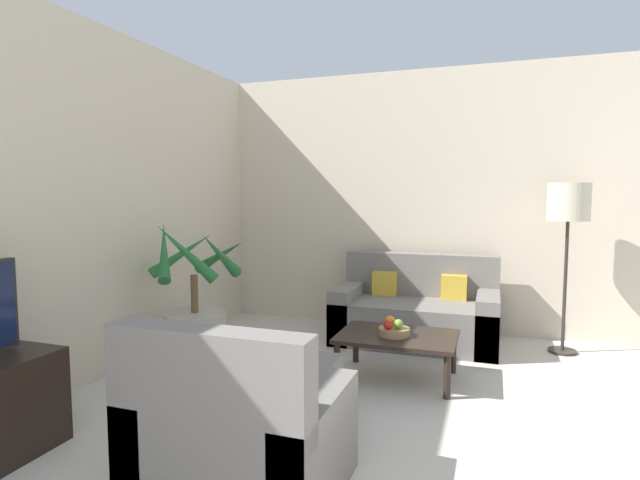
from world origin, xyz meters
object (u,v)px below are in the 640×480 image
at_px(apple_red, 388,325).
at_px(orange_fruit, 390,321).
at_px(sofa_loveseat, 416,313).
at_px(fruit_bowl, 394,332).
at_px(floor_lamp, 568,209).
at_px(apple_green, 398,324).
at_px(ottoman, 293,390).
at_px(armchair, 240,438).
at_px(coffee_table, 397,340).
at_px(potted_palm, 195,320).

height_order(apple_red, orange_fruit, orange_fruit).
xyz_separation_m(sofa_loveseat, fruit_bowl, (-0.01, -1.07, 0.10)).
bearing_deg(floor_lamp, apple_green, -137.57).
bearing_deg(ottoman, armchair, -85.69).
bearing_deg(coffee_table, orange_fruit, 161.70).
bearing_deg(orange_fruit, sofa_loveseat, 87.20).
distance_m(apple_green, armchair, 1.76).
bearing_deg(floor_lamp, potted_palm, -155.64).
bearing_deg(apple_green, fruit_bowl, 157.62).
height_order(sofa_loveseat, fruit_bowl, sofa_loveseat).
distance_m(fruit_bowl, ottoman, 1.03).
distance_m(floor_lamp, coffee_table, 1.98).
bearing_deg(potted_palm, armchair, -50.83).
bearing_deg(apple_green, coffee_table, 110.64).
bearing_deg(orange_fruit, ottoman, -113.83).
relative_size(floor_lamp, orange_fruit, 19.26).
relative_size(coffee_table, apple_green, 12.38).
xyz_separation_m(apple_green, ottoman, (-0.50, -0.89, -0.25)).
relative_size(floor_lamp, ottoman, 2.91).
bearing_deg(armchair, apple_green, 75.60).
height_order(orange_fruit, armchair, armchair).
bearing_deg(apple_green, sofa_loveseat, 91.36).
bearing_deg(fruit_bowl, sofa_loveseat, 89.56).
height_order(potted_palm, apple_red, potted_palm).
relative_size(apple_green, armchair, 0.08).
xyz_separation_m(coffee_table, armchair, (-0.42, -1.74, -0.02)).
height_order(sofa_loveseat, ottoman, sofa_loveseat).
distance_m(apple_green, orange_fruit, 0.10).
bearing_deg(apple_green, floor_lamp, 42.43).
height_order(sofa_loveseat, apple_green, sofa_loveseat).
bearing_deg(armchair, ottoman, 94.31).
distance_m(fruit_bowl, orange_fruit, 0.09).
bearing_deg(ottoman, coffee_table, 62.73).
height_order(armchair, ottoman, armchair).
bearing_deg(floor_lamp, ottoman, -130.75).
relative_size(apple_red, armchair, 0.07).
xyz_separation_m(coffee_table, fruit_bowl, (-0.02, -0.03, 0.07)).
relative_size(floor_lamp, apple_green, 21.10).
bearing_deg(floor_lamp, orange_fruit, -140.72).
bearing_deg(potted_palm, fruit_bowl, 6.39).
relative_size(potted_palm, apple_red, 18.03).
relative_size(potted_palm, orange_fruit, 15.46).
distance_m(apple_red, ottoman, 0.98).
xyz_separation_m(potted_palm, sofa_loveseat, (1.65, 1.25, -0.10)).
bearing_deg(potted_palm, sofa_loveseat, 37.19).
xyz_separation_m(floor_lamp, coffee_table, (-1.29, -1.13, -0.99)).
xyz_separation_m(sofa_loveseat, ottoman, (-0.47, -1.97, -0.08)).
relative_size(floor_lamp, apple_red, 22.46).
bearing_deg(coffee_table, apple_green, -69.36).
bearing_deg(apple_red, fruit_bowl, 55.28).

